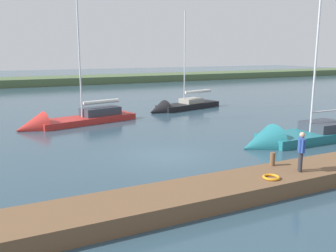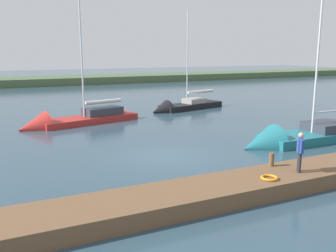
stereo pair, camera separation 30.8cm
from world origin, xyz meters
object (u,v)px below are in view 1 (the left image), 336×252
sailboat_mid_channel (295,140)px  sailboat_far_left (179,108)px  person_on_dock (301,149)px  mooring_post_near (272,159)px  sailboat_far_right (68,122)px  life_ring_buoy (271,177)px

sailboat_mid_channel → sailboat_far_left: sailboat_mid_channel is taller
sailboat_mid_channel → person_on_dock: bearing=46.6°
mooring_post_near → sailboat_far_left: (-5.44, -18.75, -0.70)m
sailboat_far_right → sailboat_mid_channel: (-11.19, 11.51, -0.06)m
mooring_post_near → life_ring_buoy: bearing=46.9°
mooring_post_near → sailboat_far_right: bearing=-71.2°
life_ring_buoy → person_on_dock: person_on_dock is taller
mooring_post_near → sailboat_mid_channel: 7.30m
sailboat_far_left → sailboat_far_right: bearing=-0.2°
sailboat_mid_channel → person_on_dock: (5.28, 5.50, 1.41)m
sailboat_far_right → sailboat_far_left: bearing=-179.4°
sailboat_mid_channel → person_on_dock: 7.76m
sailboat_far_left → sailboat_mid_channel: bearing=76.5°
sailboat_mid_channel → life_ring_buoy: bearing=39.7°
sailboat_far_left → mooring_post_near: bearing=59.1°
mooring_post_near → person_on_dock: 1.35m
sailboat_far_right → sailboat_far_left: (-10.87, -2.83, 0.01)m
mooring_post_near → sailboat_far_left: size_ratio=0.06×
person_on_dock → sailboat_mid_channel: bearing=-96.4°
sailboat_mid_channel → sailboat_far_left: bearing=-88.3°
life_ring_buoy → sailboat_mid_channel: 8.97m
life_ring_buoy → sailboat_mid_channel: size_ratio=0.06×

